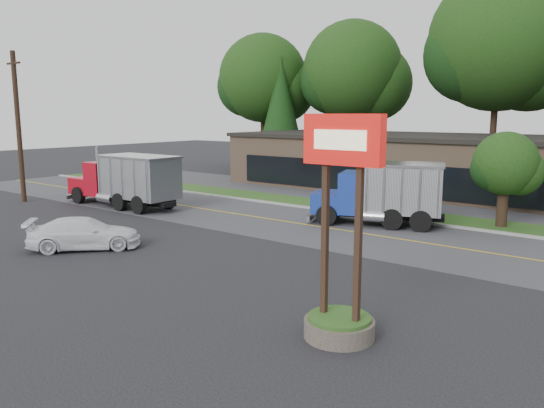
# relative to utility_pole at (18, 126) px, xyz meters

# --- Properties ---
(ground) EXTENTS (140.00, 140.00, 0.00)m
(ground) POSITION_rel_utility_pole_xyz_m (18.00, -3.50, -5.09)
(ground) COLOR #2E2E33
(ground) RESTS_ON ground
(road) EXTENTS (60.00, 8.00, 0.02)m
(road) POSITION_rel_utility_pole_xyz_m (18.00, 5.50, -5.09)
(road) COLOR #4F4F53
(road) RESTS_ON ground
(center_line) EXTENTS (60.00, 0.12, 0.01)m
(center_line) POSITION_rel_utility_pole_xyz_m (18.00, 5.50, -5.09)
(center_line) COLOR gold
(center_line) RESTS_ON ground
(curb) EXTENTS (60.00, 0.30, 0.12)m
(curb) POSITION_rel_utility_pole_xyz_m (18.00, 9.70, -5.09)
(curb) COLOR #9E9E99
(curb) RESTS_ON ground
(grass_verge) EXTENTS (60.00, 3.40, 0.03)m
(grass_verge) POSITION_rel_utility_pole_xyz_m (18.00, 11.50, -5.09)
(grass_verge) COLOR #2B4F1B
(grass_verge) RESTS_ON ground
(far_parking) EXTENTS (60.00, 7.00, 0.02)m
(far_parking) POSITION_rel_utility_pole_xyz_m (18.00, 16.50, -5.09)
(far_parking) COLOR #4F4F53
(far_parking) RESTS_ON ground
(strip_mall) EXTENTS (32.00, 12.00, 4.00)m
(strip_mall) POSITION_rel_utility_pole_xyz_m (20.00, 22.50, -3.09)
(strip_mall) COLOR #8F6F57
(strip_mall) RESTS_ON ground
(utility_pole) EXTENTS (1.60, 0.32, 10.00)m
(utility_pole) POSITION_rel_utility_pole_xyz_m (0.00, 0.00, 0.00)
(utility_pole) COLOR #382619
(utility_pole) RESTS_ON ground
(bilo_sign) EXTENTS (2.20, 1.90, 5.95)m
(bilo_sign) POSITION_rel_utility_pole_xyz_m (28.50, -6.00, -3.07)
(bilo_sign) COLOR #6B6054
(bilo_sign) RESTS_ON ground
(tree_far_a) EXTENTS (10.19, 9.59, 14.54)m
(tree_far_a) POSITION_rel_utility_pole_xyz_m (-1.84, 28.62, 4.19)
(tree_far_a) COLOR #382619
(tree_far_a) RESTS_ON ground
(tree_far_b) EXTENTS (10.65, 10.02, 15.19)m
(tree_far_b) POSITION_rel_utility_pole_xyz_m (8.16, 30.63, 4.60)
(tree_far_b) COLOR #382619
(tree_far_b) RESTS_ON ground
(tree_far_c) EXTENTS (12.53, 11.79, 17.88)m
(tree_far_c) POSITION_rel_utility_pole_xyz_m (22.19, 30.65, 6.32)
(tree_far_c) COLOR #382619
(tree_far_c) RESTS_ON ground
(evergreen_left) EXTENTS (5.17, 5.17, 11.74)m
(evergreen_left) POSITION_rel_utility_pole_xyz_m (2.00, 26.50, 1.36)
(evergreen_left) COLOR #382619
(evergreen_left) RESTS_ON ground
(tree_verge) EXTENTS (3.53, 3.33, 5.04)m
(tree_verge) POSITION_rel_utility_pole_xyz_m (28.05, 11.54, -1.89)
(tree_verge) COLOR #382619
(tree_verge) RESTS_ON ground
(dump_truck_red) EXTENTS (8.95, 2.74, 3.36)m
(dump_truck_red) POSITION_rel_utility_pole_xyz_m (7.45, 3.00, -3.28)
(dump_truck_red) COLOR black
(dump_truck_red) RESTS_ON ground
(dump_truck_blue) EXTENTS (7.27, 4.67, 3.36)m
(dump_truck_blue) POSITION_rel_utility_pole_xyz_m (22.90, 8.06, -3.30)
(dump_truck_blue) COLOR black
(dump_truck_blue) RESTS_ON ground
(rally_car) EXTENTS (4.63, 4.91, 1.40)m
(rally_car) POSITION_rel_utility_pole_xyz_m (14.66, -4.77, -4.39)
(rally_car) COLOR white
(rally_car) RESTS_ON ground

